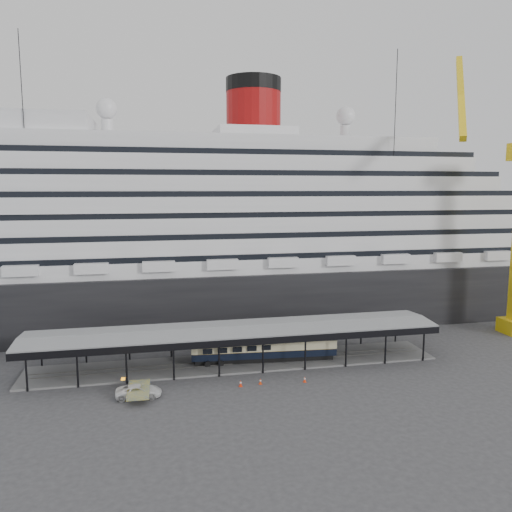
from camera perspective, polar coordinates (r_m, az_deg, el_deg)
The scene contains 8 objects.
ground at distance 65.93m, azimuth -1.54°, elevation -13.68°, with size 200.00×200.00×0.00m, color #353537.
cruise_ship at distance 93.18m, azimuth -5.10°, elevation 4.23°, with size 130.00×30.00×43.90m.
platform_canopy at distance 69.76m, azimuth -2.30°, elevation -10.39°, with size 56.00×9.18×5.30m.
port_truck at distance 61.46m, azimuth -13.26°, elevation -14.81°, with size 2.42×5.25×1.46m, color white.
pullman_carriage at distance 70.47m, azimuth 0.94°, elevation -10.14°, with size 20.27×4.08×19.77m.
traffic_cone_left at distance 63.01m, azimuth -1.78°, elevation -14.33°, with size 0.46×0.46×0.83m.
traffic_cone_mid at distance 63.66m, azimuth 0.50°, elevation -14.12°, with size 0.49×0.49×0.76m.
traffic_cone_right at distance 64.56m, azimuth 5.59°, elevation -13.85°, with size 0.42×0.42×0.74m.
Camera 1 is at (-10.90, -60.35, 24.21)m, focal length 35.00 mm.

